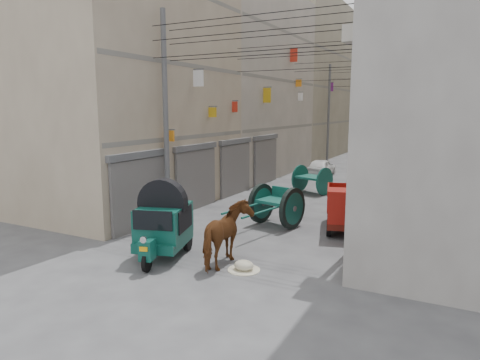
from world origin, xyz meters
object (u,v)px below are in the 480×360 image
Objects in this scene: mini_truck at (346,210)px; second_cart at (312,179)px; horse at (227,235)px; distant_car_grey at (401,163)px; auto_rickshaw at (163,222)px; tonga_cart at (276,205)px; distant_car_white at (321,167)px; distant_car_green at (393,143)px; feed_sack at (244,265)px.

second_cart is (-3.34, 6.42, -0.03)m from mini_truck.
distant_car_grey is at bearing -101.35° from horse.
horse is (1.17, -11.26, 0.11)m from second_cart.
auto_rickshaw is 5.04m from tonga_cart.
auto_rickshaw is at bearing -145.35° from mini_truck.
distant_car_grey is (4.35, 5.45, -0.03)m from distant_car_white.
distant_car_green reaches higher than distant_car_grey.
auto_rickshaw is at bearing -178.54° from feed_sack.
mini_truck is 5.73× the size of feed_sack.
feed_sack is 22.83m from distant_car_grey.
second_cart is 11.32m from horse.
feed_sack is at bearing 97.33° from distant_car_white.
mini_truck is 0.95× the size of distant_car_white.
horse is at bearing -66.34° from second_cart.
mini_truck is 1.54× the size of horse.
horse reaches higher than tonga_cart.
distant_car_green is at bearing 116.72° from distant_car_grey.
tonga_cart reaches higher than distant_car_green.
auto_rickshaw is 0.78× the size of distant_car_white.
second_cart reaches higher than distant_car_grey.
distant_car_grey reaches higher than feed_sack.
distant_car_white reaches higher than feed_sack.
horse is 0.62× the size of distant_car_white.
feed_sack is 0.27× the size of horse.
feed_sack is 0.97m from horse.
auto_rickshaw reaches higher than distant_car_green.
second_cart is 11.78m from distant_car_grey.
tonga_cart is 6.40× the size of feed_sack.
distant_car_white is (-2.47, 17.19, -0.30)m from horse.
distant_car_white is at bearing 120.13° from second_cart.
tonga_cart reaches higher than second_cart.
auto_rickshaw is at bearing -83.03° from distant_car_grey.
tonga_cart is 1.07× the size of distant_car_grey.
distant_car_green is (-0.84, 35.89, -0.21)m from tonga_cart.
distant_car_green is (1.23, 23.22, 0.02)m from distant_car_white.
mini_truck is 5.27m from feed_sack.
distant_car_grey is at bearing 86.79° from feed_sack.
distant_car_white is 23.26m from distant_car_green.
distant_car_grey is (-0.29, 17.80, -0.25)m from mini_truck.
tonga_cart is 35.90m from distant_car_green.
tonga_cart is at bearing -65.70° from second_cart.
distant_car_white is at bearing 95.25° from mini_truck.
tonga_cart is at bearing -80.40° from distant_car_grey.
distant_car_green is (-0.07, 29.16, -0.17)m from second_cart.
mini_truck is 17.80m from distant_car_grey.
feed_sack is at bearing -76.45° from distant_car_grey.
feed_sack is 0.17× the size of distant_car_white.
feed_sack is (1.77, -11.41, -0.63)m from second_cart.
second_cart is 0.59× the size of distant_car_white.
auto_rickshaw reaches higher than distant_car_white.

